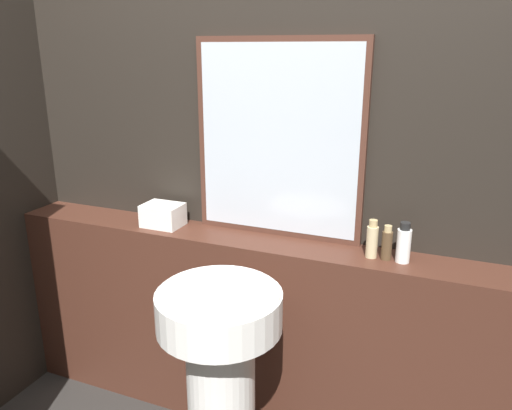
{
  "coord_description": "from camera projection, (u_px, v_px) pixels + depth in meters",
  "views": [
    {
      "loc": [
        0.81,
        -0.76,
        1.74
      ],
      "look_at": [
        0.08,
        1.01,
        1.14
      ],
      "focal_mm": 35.0,
      "sensor_mm": 36.0,
      "label": 1
    }
  ],
  "objects": [
    {
      "name": "vanity_counter",
      "position": [
        250.0,
        332.0,
        2.34
      ],
      "size": [
        2.4,
        0.24,
        0.94
      ],
      "color": "#422319",
      "rests_on": "ground_plane"
    },
    {
      "name": "wall_back",
      "position": [
        263.0,
        163.0,
        2.24
      ],
      "size": [
        8.0,
        0.06,
        2.5
      ],
      "color": "black",
      "rests_on": "ground_plane"
    },
    {
      "name": "pedestal_sink",
      "position": [
        221.0,
        375.0,
        1.87
      ],
      "size": [
        0.46,
        0.46,
        0.93
      ],
      "color": "white",
      "rests_on": "ground_plane"
    },
    {
      "name": "conditioner_bottle",
      "position": [
        387.0,
        244.0,
        1.97
      ],
      "size": [
        0.04,
        0.04,
        0.14
      ],
      "color": "#4C3823",
      "rests_on": "vanity_counter"
    },
    {
      "name": "lotion_bottle",
      "position": [
        404.0,
        244.0,
        1.94
      ],
      "size": [
        0.06,
        0.06,
        0.16
      ],
      "color": "white",
      "rests_on": "vanity_counter"
    },
    {
      "name": "mirror",
      "position": [
        278.0,
        141.0,
        2.13
      ],
      "size": [
        0.75,
        0.03,
        0.85
      ],
      "color": "#47281E",
      "rests_on": "vanity_counter"
    },
    {
      "name": "shampoo_bottle",
      "position": [
        372.0,
        240.0,
        1.99
      ],
      "size": [
        0.05,
        0.05,
        0.16
      ],
      "color": "#C6B284",
      "rests_on": "vanity_counter"
    },
    {
      "name": "towel_stack",
      "position": [
        163.0,
        215.0,
        2.35
      ],
      "size": [
        0.18,
        0.14,
        0.11
      ],
      "color": "silver",
      "rests_on": "vanity_counter"
    }
  ]
}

